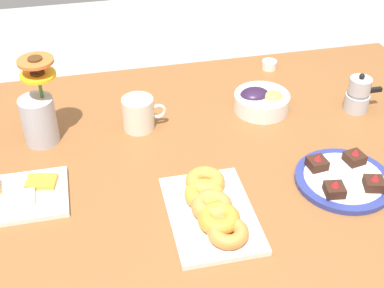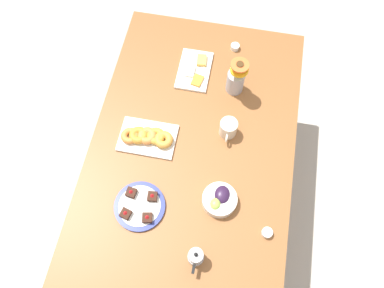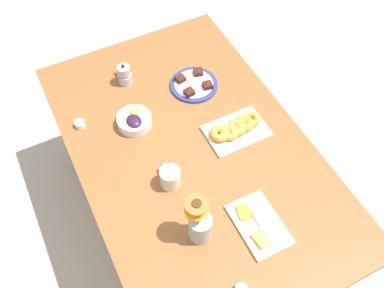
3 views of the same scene
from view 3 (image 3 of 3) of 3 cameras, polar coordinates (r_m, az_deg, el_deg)
ground_plane at (r=2.56m, az=-0.00°, el=-10.06°), size 6.00×6.00×0.00m
dining_table at (r=1.98m, az=-0.00°, el=-2.07°), size 1.60×1.00×0.74m
coffee_mug at (r=1.78m, az=-2.94°, el=-4.44°), size 0.12×0.09×0.09m
grape_bowl at (r=1.99m, az=-7.69°, el=3.13°), size 0.16×0.16×0.07m
cheese_platter at (r=1.74m, az=8.85°, el=-10.57°), size 0.26×0.17×0.03m
croissant_platter at (r=1.96m, az=5.88°, el=2.07°), size 0.19×0.29×0.05m
jam_cup_honey at (r=2.04m, az=-14.73°, el=2.63°), size 0.05×0.05×0.03m
dessert_plate at (r=2.14m, az=0.24°, el=7.96°), size 0.24×0.24×0.05m
flower_vase at (r=1.64m, az=1.03°, el=-10.77°), size 0.11×0.10×0.24m
moka_pot at (r=2.16m, az=-9.00°, el=9.08°), size 0.11×0.07×0.12m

